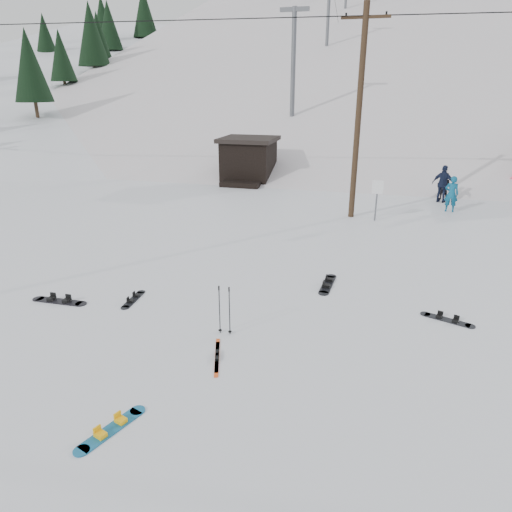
# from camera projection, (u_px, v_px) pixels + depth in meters

# --- Properties ---
(ground) EXTENTS (200.00, 200.00, 0.00)m
(ground) POSITION_uv_depth(u_px,v_px,m) (202.00, 388.00, 9.31)
(ground) COLOR white
(ground) RESTS_ON ground
(ski_slope) EXTENTS (60.00, 85.24, 65.97)m
(ski_slope) POSITION_uv_depth(u_px,v_px,m) (351.00, 222.00, 63.24)
(ski_slope) COLOR silver
(ski_slope) RESTS_ON ground
(ridge_left) EXTENTS (47.54, 95.03, 58.38)m
(ridge_left) POSITION_uv_depth(u_px,v_px,m) (93.00, 210.00, 65.35)
(ridge_left) COLOR white
(ridge_left) RESTS_ON ground
(treeline_left) EXTENTS (20.00, 64.00, 10.00)m
(treeline_left) POSITION_uv_depth(u_px,v_px,m) (57.00, 138.00, 53.77)
(treeline_left) COLOR black
(treeline_left) RESTS_ON ground
(treeline_crest) EXTENTS (50.00, 6.00, 10.00)m
(treeline_crest) POSITION_uv_depth(u_px,v_px,m) (367.00, 118.00, 87.05)
(treeline_crest) COLOR black
(treeline_crest) RESTS_ON ski_slope
(utility_pole) EXTENTS (2.00, 0.26, 9.00)m
(utility_pole) POSITION_uv_depth(u_px,v_px,m) (359.00, 113.00, 19.83)
(utility_pole) COLOR #3A2819
(utility_pole) RESTS_ON ground
(trail_sign) EXTENTS (0.50, 0.09, 1.85)m
(trail_sign) POSITION_uv_depth(u_px,v_px,m) (377.00, 193.00, 20.38)
(trail_sign) COLOR #595B60
(trail_sign) RESTS_ON ground
(lift_hut) EXTENTS (3.40, 4.10, 2.75)m
(lift_hut) POSITION_uv_depth(u_px,v_px,m) (249.00, 160.00, 28.98)
(lift_hut) COLOR black
(lift_hut) RESTS_ON ground
(lift_tower_near) EXTENTS (2.20, 0.36, 8.00)m
(lift_tower_near) POSITION_uv_depth(u_px,v_px,m) (293.00, 56.00, 34.65)
(lift_tower_near) COLOR #595B60
(lift_tower_near) RESTS_ON ski_slope
(lift_tower_mid) EXTENTS (2.20, 0.36, 8.00)m
(lift_tower_mid) POSITION_uv_depth(u_px,v_px,m) (329.00, 3.00, 50.45)
(lift_tower_mid) COLOR #595B60
(lift_tower_mid) RESTS_ON ski_slope
(hero_snowboard) EXTENTS (0.70, 1.45, 0.11)m
(hero_snowboard) POSITION_uv_depth(u_px,v_px,m) (111.00, 429.00, 8.15)
(hero_snowboard) COLOR #176A9B
(hero_snowboard) RESTS_ON ground
(hero_skis) EXTENTS (0.57, 1.51, 0.08)m
(hero_skis) POSITION_uv_depth(u_px,v_px,m) (217.00, 356.00, 10.34)
(hero_skis) COLOR #E04616
(hero_skis) RESTS_ON ground
(ski_poles) EXTENTS (0.35, 0.09, 1.27)m
(ski_poles) POSITION_uv_depth(u_px,v_px,m) (224.00, 310.00, 11.13)
(ski_poles) COLOR black
(ski_poles) RESTS_ON ground
(board_scatter_a) EXTENTS (1.70, 0.36, 0.12)m
(board_scatter_a) POSITION_uv_depth(u_px,v_px,m) (59.00, 301.00, 13.00)
(board_scatter_a) COLOR black
(board_scatter_a) RESTS_ON ground
(board_scatter_b) EXTENTS (0.30, 1.28, 0.09)m
(board_scatter_b) POSITION_uv_depth(u_px,v_px,m) (133.00, 299.00, 13.11)
(board_scatter_b) COLOR black
(board_scatter_b) RESTS_ON ground
(board_scatter_d) EXTENTS (1.32, 0.66, 0.10)m
(board_scatter_d) POSITION_uv_depth(u_px,v_px,m) (447.00, 319.00, 11.97)
(board_scatter_d) COLOR black
(board_scatter_d) RESTS_ON ground
(board_scatter_f) EXTENTS (0.39, 1.66, 0.12)m
(board_scatter_f) POSITION_uv_depth(u_px,v_px,m) (328.00, 284.00, 14.10)
(board_scatter_f) COLOR black
(board_scatter_f) RESTS_ON ground
(skier_teal) EXTENTS (0.67, 0.47, 1.75)m
(skier_teal) POSITION_uv_depth(u_px,v_px,m) (451.00, 194.00, 22.03)
(skier_teal) COLOR #0B5275
(skier_teal) RESTS_ON ground
(skier_dark) EXTENTS (0.82, 0.71, 1.44)m
(skier_dark) POSITION_uv_depth(u_px,v_px,m) (444.00, 186.00, 24.54)
(skier_dark) COLOR black
(skier_dark) RESTS_ON ground
(skier_navy) EXTENTS (1.23, 0.87, 1.94)m
(skier_navy) POSITION_uv_depth(u_px,v_px,m) (443.00, 184.00, 23.77)
(skier_navy) COLOR #151D36
(skier_navy) RESTS_ON ground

